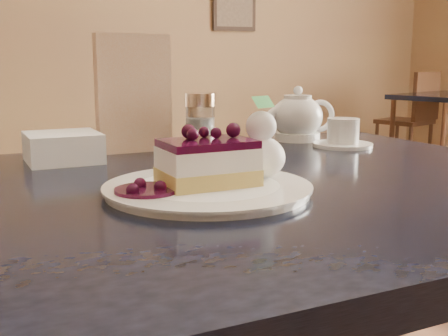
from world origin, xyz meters
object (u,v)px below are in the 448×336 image
object	(u,v)px
cheesecake_slice	(208,163)
tea_set	(306,121)
main_table	(194,240)
dessert_plate	(208,189)

from	to	relation	value
cheesecake_slice	tea_set	world-z (taller)	tea_set
main_table	tea_set	world-z (taller)	tea_set
main_table	dessert_plate	distance (m)	0.11
dessert_plate	tea_set	size ratio (longest dim) A/B	1.17
cheesecake_slice	dessert_plate	bearing A→B (deg)	174.13
main_table	cheesecake_slice	distance (m)	0.14
cheesecake_slice	main_table	bearing A→B (deg)	90.00
cheesecake_slice	tea_set	size ratio (longest dim) A/B	0.56
tea_set	dessert_plate	bearing A→B (deg)	-132.23
cheesecake_slice	tea_set	bearing A→B (deg)	41.90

